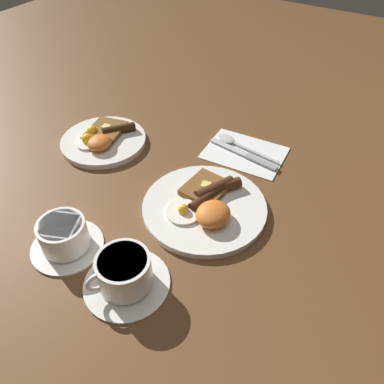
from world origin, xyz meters
The scene contains 8 objects.
ground_plane centered at (0.00, 0.00, 0.00)m, with size 3.00×3.00×0.00m, color brown.
breakfast_plate_near centered at (0.00, 0.00, 0.01)m, with size 0.27×0.27×0.05m.
breakfast_plate_far centered at (0.07, 0.36, 0.01)m, with size 0.22×0.22×0.04m.
teacup_near centered at (-0.24, 0.02, 0.03)m, with size 0.16×0.16×0.07m.
teacup_far centered at (-0.23, 0.18, 0.03)m, with size 0.14×0.14×0.07m.
napkin centered at (0.23, 0.02, 0.00)m, with size 0.15×0.20×0.01m, color white.
knife centered at (0.22, 0.00, 0.01)m, with size 0.04×0.20×0.01m.
spoon centered at (0.25, 0.06, 0.01)m, with size 0.05×0.19×0.01m.
Camera 1 is at (-0.50, -0.28, 0.59)m, focal length 35.00 mm.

